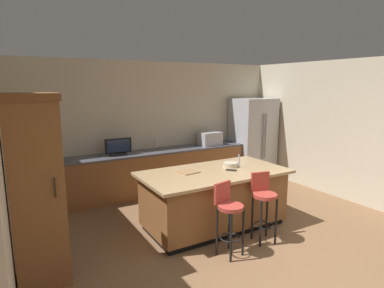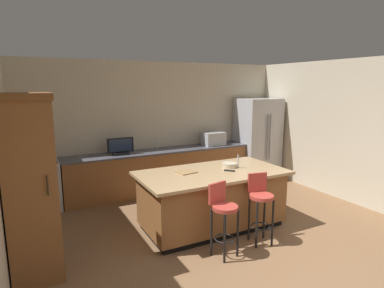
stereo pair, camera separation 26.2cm
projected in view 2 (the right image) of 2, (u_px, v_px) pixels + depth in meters
name	position (u px, v px, depth m)	size (l,w,h in m)	color
ground_plane	(300.00, 288.00, 3.62)	(17.01, 17.01, 0.00)	brown
wall_back	(159.00, 125.00, 7.08)	(6.32, 0.12, 2.75)	beige
wall_right	(332.00, 129.00, 6.56)	(0.12, 4.65, 2.75)	beige
counter_back	(161.00, 171.00, 6.87)	(4.01, 0.62, 0.90)	brown
kitchen_island	(212.00, 199.00, 5.12)	(2.32, 1.21, 0.92)	black
refrigerator	(257.00, 139.00, 7.82)	(0.95, 0.82, 1.93)	#B7BABF
range_oven	(39.00, 186.00, 5.79)	(0.72, 0.63, 0.92)	#B7BABF
cabinet_tower	(31.00, 186.00, 3.64)	(0.58, 0.61, 2.18)	brown
microwave	(213.00, 139.00, 7.34)	(0.48, 0.36, 0.29)	#B7BABF
tv_monitor	(121.00, 147.00, 6.32)	(0.52, 0.16, 0.34)	black
sink_faucet_back	(157.00, 144.00, 6.83)	(0.02, 0.02, 0.24)	#B2B2B7
sink_faucet_island	(238.00, 161.00, 5.24)	(0.02, 0.02, 0.22)	#B2B2B7
bar_stool_left	(223.00, 213.00, 4.23)	(0.35, 0.37, 0.99)	#B23D33
bar_stool_right	(260.00, 202.00, 4.59)	(0.35, 0.36, 1.01)	#B23D33
fruit_bowl	(230.00, 165.00, 5.30)	(0.25, 0.25, 0.07)	beige
cell_phone	(232.00, 164.00, 5.51)	(0.07, 0.15, 0.01)	black
tv_remote	(229.00, 171.00, 5.06)	(0.04, 0.17, 0.02)	black
cutting_board	(186.00, 172.00, 4.98)	(0.29, 0.25, 0.02)	#A87F51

